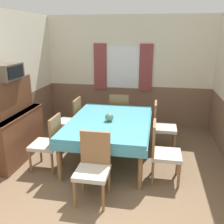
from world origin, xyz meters
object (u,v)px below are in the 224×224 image
Objects in this scene: tv at (8,72)px; vase at (109,117)px; sideboard at (14,126)px; chair_right_near at (162,150)px; chair_right_far at (161,125)px; chair_left_far at (72,119)px; chair_head_window at (120,112)px; chair_head_near at (93,165)px; dining_table at (110,125)px; chair_left_near at (49,141)px.

tv reaches higher than vase.
chair_right_near is at bearing -5.48° from sideboard.
chair_right_far is 1.00× the size of chair_right_near.
chair_right_far and chair_left_far have the same top height.
chair_right_near is (0.91, -1.75, 0.00)m from chair_head_window.
chair_right_far and chair_right_near have the same top height.
vase is (0.91, -0.63, 0.31)m from chair_left_far.
vase is (0.00, 1.12, 0.31)m from chair_head_near.
dining_table is at bearing -121.82° from chair_right_near.
chair_left_near is 6.33× the size of vase.
tv is (-1.65, -1.51, 1.08)m from chair_head_window.
chair_head_near is 1.89m from sideboard.
chair_head_window is 6.33× the size of vase.
chair_right_far is 1.10m from chair_head_window.
chair_left_near and chair_head_near have the same top height.
chair_left_far is at bearing 50.28° from tv.
chair_left_far is 1.97m from chair_head_near.
chair_head_near is (0.00, -2.37, 0.00)m from chair_head_window.
chair_head_window is 1.00× the size of chair_left_far.
chair_right_far is at bearing 31.82° from dining_table.
chair_head_window is (-0.91, 0.62, 0.00)m from chair_right_far.
chair_right_far is at bearing 34.68° from vase.
chair_head_near is 0.65× the size of sideboard.
chair_right_far is 1.13m from chair_right_near.
chair_head_near is 2.15m from tv.
chair_left_near is at bearing -58.18° from chair_right_far.
tv reaches higher than chair_left_far.
dining_table is 1.08m from chair_right_near.
chair_head_window is 1.68× the size of tv.
sideboard is at bearing -138.13° from chair_head_window.
dining_table is at bearing -121.82° from chair_left_far.
chair_right_near is 1.82m from chair_left_near.
chair_head_window is 1.00× the size of chair_left_near.
tv is at bearing -9.63° from sideboard.
chair_right_near is at bearing 0.00° from chair_right_far.
chair_head_window is 1.97m from chair_right_near.
chair_right_near is 6.33× the size of vase.
chair_left_far is at bearing 145.52° from vase.
sideboard is (-2.59, 0.25, 0.12)m from chair_right_near.
chair_left_near is at bearing -180.00° from chair_left_far.
chair_left_far is (-1.82, 1.13, 0.00)m from chair_right_near.
chair_head_near is at bearing -90.00° from dining_table.
chair_left_far is at bearing 0.00° from chair_left_near.
chair_head_window reaches higher than vase.
chair_right_near reaches higher than vase.
chair_head_window is 1.10m from chair_left_far.
chair_right_near is 1.10m from chair_head_near.
sideboard is (-2.59, -0.88, 0.12)m from chair_right_far.
chair_head_window is at bearing 90.15° from vase.
chair_left_far reaches higher than dining_table.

